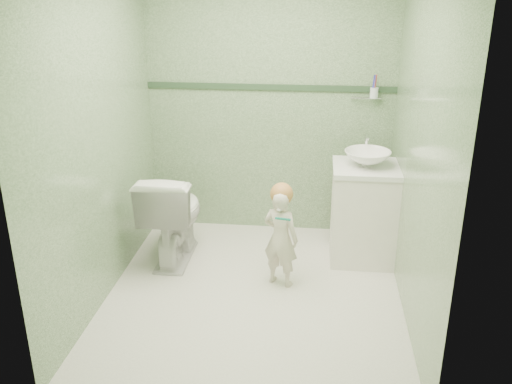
# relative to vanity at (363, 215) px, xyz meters

# --- Properties ---
(ground) EXTENTS (2.50, 2.50, 0.00)m
(ground) POSITION_rel_vanity_xyz_m (-0.84, -0.70, -0.40)
(ground) COLOR beige
(ground) RESTS_ON ground
(room_shell) EXTENTS (2.50, 2.54, 2.40)m
(room_shell) POSITION_rel_vanity_xyz_m (-0.84, -0.70, 0.80)
(room_shell) COLOR #6B8B63
(room_shell) RESTS_ON ground
(trim_stripe) EXTENTS (2.20, 0.02, 0.05)m
(trim_stripe) POSITION_rel_vanity_xyz_m (-0.84, 0.54, 0.95)
(trim_stripe) COLOR #2B442D
(trim_stripe) RESTS_ON room_shell
(vanity) EXTENTS (0.52, 0.50, 0.80)m
(vanity) POSITION_rel_vanity_xyz_m (0.00, 0.00, 0.00)
(vanity) COLOR white
(vanity) RESTS_ON ground
(counter) EXTENTS (0.54, 0.52, 0.04)m
(counter) POSITION_rel_vanity_xyz_m (0.00, 0.00, 0.41)
(counter) COLOR white
(counter) RESTS_ON vanity
(basin) EXTENTS (0.37, 0.37, 0.13)m
(basin) POSITION_rel_vanity_xyz_m (0.00, 0.00, 0.49)
(basin) COLOR white
(basin) RESTS_ON counter
(faucet) EXTENTS (0.03, 0.13, 0.18)m
(faucet) POSITION_rel_vanity_xyz_m (0.00, 0.19, 0.57)
(faucet) COLOR silver
(faucet) RESTS_ON counter
(cup_holder) EXTENTS (0.26, 0.07, 0.21)m
(cup_holder) POSITION_rel_vanity_xyz_m (0.05, 0.48, 0.93)
(cup_holder) COLOR silver
(cup_holder) RESTS_ON room_shell
(toilet) EXTENTS (0.45, 0.78, 0.79)m
(toilet) POSITION_rel_vanity_xyz_m (-1.58, -0.17, -0.00)
(toilet) COLOR white
(toilet) RESTS_ON ground
(toddler) EXTENTS (0.33, 0.28, 0.78)m
(toddler) POSITION_rel_vanity_xyz_m (-0.66, -0.51, -0.01)
(toddler) COLOR beige
(toddler) RESTS_ON ground
(hair_cap) EXTENTS (0.17, 0.17, 0.17)m
(hair_cap) POSITION_rel_vanity_xyz_m (-0.66, -0.48, 0.34)
(hair_cap) COLOR #BC7D40
(hair_cap) RESTS_ON toddler
(teal_toothbrush) EXTENTS (0.11, 0.14, 0.08)m
(teal_toothbrush) POSITION_rel_vanity_xyz_m (-0.64, -0.65, 0.22)
(teal_toothbrush) COLOR #148675
(teal_toothbrush) RESTS_ON toddler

